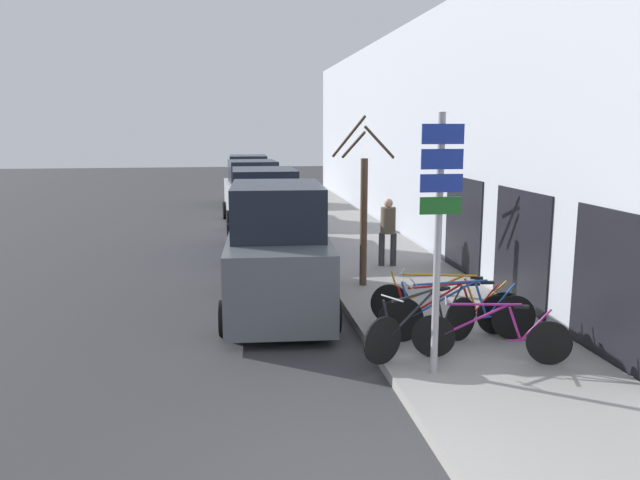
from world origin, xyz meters
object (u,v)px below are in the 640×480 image
object	(u,v)px
signpost	(439,228)
street_tree	(363,209)
bicycle_0	(491,336)
pedestrian_near	(388,227)
bicycle_2	(458,315)
parked_car_2	(253,195)
parked_car_3	(248,182)
bicycle_4	(446,305)
parked_car_1	(264,215)
parked_car_0	(277,254)
bicycle_1	(424,326)
bicycle_3	(447,314)

from	to	relation	value
signpost	street_tree	world-z (taller)	street_tree
signpost	street_tree	distance (m)	4.95
bicycle_0	pedestrian_near	distance (m)	6.36
bicycle_0	pedestrian_near	bearing A→B (deg)	17.73
bicycle_2	parked_car_2	size ratio (longest dim) A/B	0.59
pedestrian_near	parked_car_3	bearing A→B (deg)	-66.69
signpost	bicycle_4	xyz separation A→B (m)	(0.81, 1.80, -1.60)
signpost	parked_car_1	xyz separation A→B (m)	(-1.75, 9.39, -1.09)
bicycle_2	bicycle_4	world-z (taller)	bicycle_2
parked_car_2	street_tree	size ratio (longest dim) A/B	1.19
bicycle_0	street_tree	world-z (taller)	street_tree
bicycle_4	street_tree	size ratio (longest dim) A/B	0.66
parked_car_1	pedestrian_near	bearing A→B (deg)	-44.03
bicycle_4	parked_car_1	world-z (taller)	parked_car_1
parked_car_1	parked_car_3	bearing A→B (deg)	90.63
parked_car_0	parked_car_2	size ratio (longest dim) A/B	1.11
pedestrian_near	street_tree	distance (m)	2.09
bicycle_2	street_tree	xyz separation A→B (m)	(-0.72, 3.73, 1.20)
parked_car_1	parked_car_2	bearing A→B (deg)	91.34
bicycle_4	parked_car_3	distance (m)	18.96
bicycle_4	parked_car_2	xyz separation A→B (m)	(-2.66, 13.16, 0.49)
bicycle_0	bicycle_1	size ratio (longest dim) A/B	1.03
bicycle_3	parked_car_3	xyz separation A→B (m)	(-2.49, 19.19, 0.48)
bicycle_0	parked_car_1	distance (m)	9.49
parked_car_0	pedestrian_near	distance (m)	4.09
signpost	bicycle_4	size ratio (longest dim) A/B	1.49
bicycle_0	bicycle_1	distance (m)	0.97
bicycle_0	bicycle_3	bearing A→B (deg)	32.08
parked_car_0	parked_car_3	bearing A→B (deg)	92.98
bicycle_4	signpost	bearing A→B (deg)	179.98
bicycle_0	parked_car_0	bearing A→B (deg)	57.71
parked_car_2	parked_car_3	bearing A→B (deg)	86.45
signpost	bicycle_3	distance (m)	2.24
parked_car_0	signpost	bearing A→B (deg)	-60.77
bicycle_3	signpost	bearing A→B (deg)	152.14
bicycle_3	parked_car_3	size ratio (longest dim) A/B	0.56
parked_car_1	parked_car_2	distance (m)	5.57
bicycle_1	pedestrian_near	xyz separation A→B (m)	(0.96, 5.84, 0.54)
signpost	bicycle_2	size ratio (longest dim) A/B	1.40
bicycle_3	bicycle_1	bearing A→B (deg)	133.48
bicycle_2	street_tree	size ratio (longest dim) A/B	0.70
bicycle_1	bicycle_3	world-z (taller)	bicycle_1
bicycle_3	parked_car_1	world-z (taller)	parked_car_1
bicycle_1	parked_car_3	bearing A→B (deg)	-23.05
parked_car_0	parked_car_1	world-z (taller)	parked_car_0
bicycle_3	parked_car_2	bearing A→B (deg)	8.89
bicycle_2	parked_car_0	bearing A→B (deg)	50.51
signpost	parked_car_0	size ratio (longest dim) A/B	0.75
bicycle_0	parked_car_3	distance (m)	20.45
parked_car_1	pedestrian_near	size ratio (longest dim) A/B	2.77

